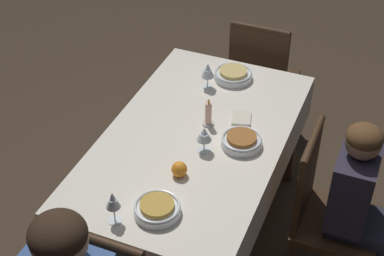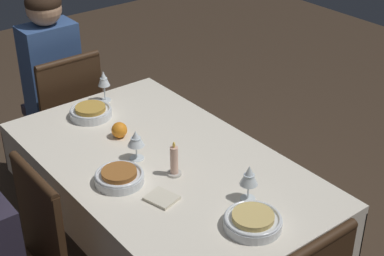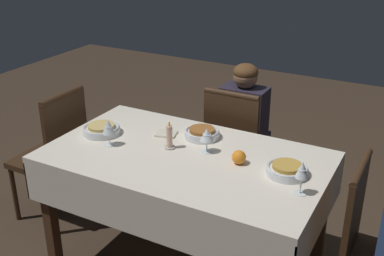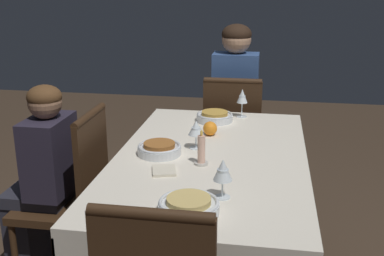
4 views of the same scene
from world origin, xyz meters
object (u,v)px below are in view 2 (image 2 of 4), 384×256
Objects in this scene: bowl_west at (91,112)px; candle_centerpiece at (174,163)px; person_adult_denim at (50,81)px; bowl_east at (253,221)px; chair_west at (65,120)px; napkin_red_folded at (162,198)px; bowl_south at (119,177)px; dining_table at (164,178)px; wine_glass_west at (104,80)px; wine_glass_south at (136,139)px; wine_glass_east at (249,176)px; orange_fruit at (119,130)px.

candle_centerpiece reaches higher than bowl_west.
person_adult_denim is 5.74× the size of bowl_east.
chair_west is 1.26m from napkin_red_folded.
chair_west is 1.09m from bowl_south.
dining_table is at bearing 142.55° from napkin_red_folded.
person_adult_denim reaches higher than chair_west.
bowl_south is at bearing -26.26° from wine_glass_west.
bowl_south is (1.02, -0.26, 0.27)m from chair_west.
wine_glass_south is at bearing 83.52° from chair_west.
wine_glass_east is (1.57, 0.07, 0.15)m from person_adult_denim.
chair_west reaches higher than napkin_red_folded.
bowl_south is 0.21m from napkin_red_folded.
wine_glass_west is at bearing 162.48° from wine_glass_south.
wine_glass_west reaches higher than candle_centerpiece.
dining_table is 0.27m from bowl_south.
chair_west is 4.60× the size of bowl_south.
bowl_south is 0.37m from orange_fruit.
bowl_west is at bearing -177.81° from bowl_east.
bowl_east is 0.19m from wine_glass_east.
wine_glass_east reaches higher than bowl_west.
wine_glass_south is 0.22m from orange_fruit.
candle_centerpiece reaches higher than bowl_south.
candle_centerpiece is (0.20, 0.05, -0.04)m from wine_glass_south.
wine_glass_west is at bearing 153.74° from bowl_south.
chair_west is 6.78× the size of napkin_red_folded.
orange_fruit is (-0.20, 0.04, -0.06)m from wine_glass_south.
wine_glass_south is 0.90× the size of wine_glass_east.
person_adult_denim is 16.92× the size of orange_fruit.
wine_glass_west is 0.59m from wine_glass_south.
bowl_west is 0.46m from wine_glass_south.
candle_centerpiece reaches higher than bowl_east.
candle_centerpiece reaches higher than dining_table.
wine_glass_east is 2.10× the size of orange_fruit.
orange_fruit reaches higher than bowl_south.
orange_fruit is at bearing -178.04° from candle_centerpiece.
bowl_east is at bearing 2.80° from candle_centerpiece.
chair_west is at bearing -167.90° from wine_glass_west.
dining_table is 0.32m from orange_fruit.
wine_glass_east is at bearing 10.93° from orange_fruit.
bowl_south is (0.67, -0.33, -0.09)m from wine_glass_west.
orange_fruit is (-0.29, -0.04, 0.13)m from dining_table.
wine_glass_south is 0.64× the size of bowl_east.
chair_west is 12.65× the size of orange_fruit.
chair_west is at bearing 173.52° from wine_glass_south.
person_adult_denim is 9.06× the size of napkin_red_folded.
bowl_south is 0.23m from candle_centerpiece.
orange_fruit is at bearing 148.02° from bowl_south.
bowl_south is at bearing -31.98° from orange_fruit.
bowl_south is at bearing -156.91° from bowl_east.
wine_glass_south is at bearing 124.82° from bowl_south.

